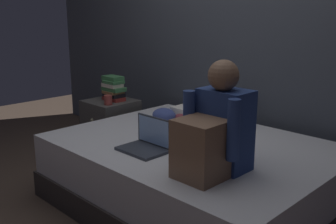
{
  "coord_description": "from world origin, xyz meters",
  "views": [
    {
      "loc": [
        1.99,
        -1.76,
        1.42
      ],
      "look_at": [
        0.14,
        0.1,
        0.75
      ],
      "focal_mm": 42.44,
      "sensor_mm": 36.0,
      "label": 1
    }
  ],
  "objects_px": {
    "bed": "(193,174)",
    "book_stack": "(113,89)",
    "clothes_pile": "(176,117)",
    "nightstand": "(111,128)",
    "person_sitting": "(215,131)",
    "pillow": "(209,116)",
    "laptop": "(147,142)",
    "mug": "(108,100)"
  },
  "relations": [
    {
      "from": "bed",
      "to": "book_stack",
      "type": "relative_size",
      "value": 8.37
    },
    {
      "from": "clothes_pile",
      "to": "nightstand",
      "type": "bearing_deg",
      "value": -177.6
    },
    {
      "from": "person_sitting",
      "to": "book_stack",
      "type": "relative_size",
      "value": 2.74
    },
    {
      "from": "clothes_pile",
      "to": "pillow",
      "type": "bearing_deg",
      "value": 38.1
    },
    {
      "from": "laptop",
      "to": "nightstand",
      "type": "bearing_deg",
      "value": 153.65
    },
    {
      "from": "nightstand",
      "to": "pillow",
      "type": "height_order",
      "value": "pillow"
    },
    {
      "from": "laptop",
      "to": "clothes_pile",
      "type": "distance_m",
      "value": 0.71
    },
    {
      "from": "book_stack",
      "to": "clothes_pile",
      "type": "height_order",
      "value": "book_stack"
    },
    {
      "from": "nightstand",
      "to": "pillow",
      "type": "distance_m",
      "value": 1.13
    },
    {
      "from": "bed",
      "to": "pillow",
      "type": "distance_m",
      "value": 0.59
    },
    {
      "from": "bed",
      "to": "clothes_pile",
      "type": "bearing_deg",
      "value": 147.84
    },
    {
      "from": "bed",
      "to": "clothes_pile",
      "type": "xyz_separation_m",
      "value": [
        -0.44,
        0.28,
        0.31
      ]
    },
    {
      "from": "laptop",
      "to": "pillow",
      "type": "distance_m",
      "value": 0.8
    },
    {
      "from": "bed",
      "to": "pillow",
      "type": "relative_size",
      "value": 3.57
    },
    {
      "from": "nightstand",
      "to": "mug",
      "type": "distance_m",
      "value": 0.37
    },
    {
      "from": "pillow",
      "to": "book_stack",
      "type": "relative_size",
      "value": 2.34
    },
    {
      "from": "mug",
      "to": "book_stack",
      "type": "bearing_deg",
      "value": 126.12
    },
    {
      "from": "bed",
      "to": "pillow",
      "type": "height_order",
      "value": "pillow"
    },
    {
      "from": "nightstand",
      "to": "laptop",
      "type": "distance_m",
      "value": 1.35
    },
    {
      "from": "laptop",
      "to": "clothes_pile",
      "type": "relative_size",
      "value": 0.87
    },
    {
      "from": "pillow",
      "to": "mug",
      "type": "bearing_deg",
      "value": -160.91
    },
    {
      "from": "bed",
      "to": "clothes_pile",
      "type": "height_order",
      "value": "clothes_pile"
    },
    {
      "from": "laptop",
      "to": "mug",
      "type": "xyz_separation_m",
      "value": [
        -1.06,
        0.47,
        0.05
      ]
    },
    {
      "from": "person_sitting",
      "to": "mug",
      "type": "bearing_deg",
      "value": 164.66
    },
    {
      "from": "laptop",
      "to": "book_stack",
      "type": "distance_m",
      "value": 1.32
    },
    {
      "from": "clothes_pile",
      "to": "book_stack",
      "type": "bearing_deg",
      "value": -179.46
    },
    {
      "from": "person_sitting",
      "to": "mug",
      "type": "xyz_separation_m",
      "value": [
        -1.62,
        0.44,
        -0.14
      ]
    },
    {
      "from": "nightstand",
      "to": "person_sitting",
      "type": "height_order",
      "value": "person_sitting"
    },
    {
      "from": "nightstand",
      "to": "laptop",
      "type": "relative_size",
      "value": 1.76
    },
    {
      "from": "nightstand",
      "to": "person_sitting",
      "type": "distance_m",
      "value": 1.89
    },
    {
      "from": "mug",
      "to": "clothes_pile",
      "type": "height_order",
      "value": "mug"
    },
    {
      "from": "laptop",
      "to": "pillow",
      "type": "height_order",
      "value": "laptop"
    },
    {
      "from": "book_stack",
      "to": "clothes_pile",
      "type": "relative_size",
      "value": 0.65
    },
    {
      "from": "bed",
      "to": "nightstand",
      "type": "xyz_separation_m",
      "value": [
        -1.3,
        0.24,
        0.03
      ]
    },
    {
      "from": "person_sitting",
      "to": "clothes_pile",
      "type": "distance_m",
      "value": 1.09
    },
    {
      "from": "clothes_pile",
      "to": "person_sitting",
      "type": "bearing_deg",
      "value": -33.98
    },
    {
      "from": "laptop",
      "to": "pillow",
      "type": "xyz_separation_m",
      "value": [
        -0.11,
        0.8,
        0.01
      ]
    },
    {
      "from": "book_stack",
      "to": "mug",
      "type": "height_order",
      "value": "book_stack"
    },
    {
      "from": "pillow",
      "to": "bed",
      "type": "bearing_deg",
      "value": -63.61
    },
    {
      "from": "book_stack",
      "to": "person_sitting",
      "type": "bearing_deg",
      "value": -18.93
    },
    {
      "from": "person_sitting",
      "to": "pillow",
      "type": "relative_size",
      "value": 1.17
    },
    {
      "from": "nightstand",
      "to": "mug",
      "type": "relative_size",
      "value": 6.24
    }
  ]
}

